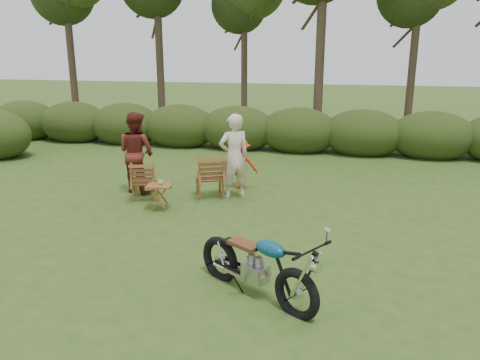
% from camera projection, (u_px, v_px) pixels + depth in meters
% --- Properties ---
extents(ground, '(80.00, 80.00, 0.00)m').
position_uv_depth(ground, '(229.00, 279.00, 6.64)').
color(ground, '#2F4818').
rests_on(ground, ground).
extents(tree_line, '(22.52, 11.62, 8.14)m').
position_uv_depth(tree_line, '(321.00, 28.00, 14.64)').
color(tree_line, '#3C2E21').
rests_on(tree_line, ground).
extents(motorcycle, '(2.03, 1.65, 1.10)m').
position_uv_depth(motorcycle, '(255.00, 294.00, 6.21)').
color(motorcycle, '#0B7099').
rests_on(motorcycle, ground).
extents(lawn_chair_right, '(0.87, 0.87, 0.95)m').
position_uv_depth(lawn_chair_right, '(210.00, 196.00, 10.40)').
color(lawn_chair_right, brown).
rests_on(lawn_chair_right, ground).
extents(lawn_chair_left, '(0.72, 0.72, 0.85)m').
position_uv_depth(lawn_chair_left, '(146.00, 199.00, 10.20)').
color(lawn_chair_left, brown).
rests_on(lawn_chair_left, ground).
extents(side_table, '(0.58, 0.52, 0.52)m').
position_uv_depth(side_table, '(160.00, 197.00, 9.45)').
color(side_table, brown).
rests_on(side_table, ground).
extents(cup, '(0.12, 0.12, 0.09)m').
position_uv_depth(cup, '(161.00, 182.00, 9.41)').
color(cup, beige).
rests_on(cup, side_table).
extents(adult_a, '(0.81, 0.74, 1.85)m').
position_uv_depth(adult_a, '(234.00, 197.00, 10.30)').
color(adult_a, beige).
rests_on(adult_a, ground).
extents(adult_b, '(1.07, 0.96, 1.83)m').
position_uv_depth(adult_b, '(139.00, 191.00, 10.76)').
color(adult_b, maroon).
rests_on(adult_b, ground).
extents(child, '(0.79, 0.51, 1.17)m').
position_uv_depth(child, '(241.00, 188.00, 10.99)').
color(child, '#BE3811').
rests_on(child, ground).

